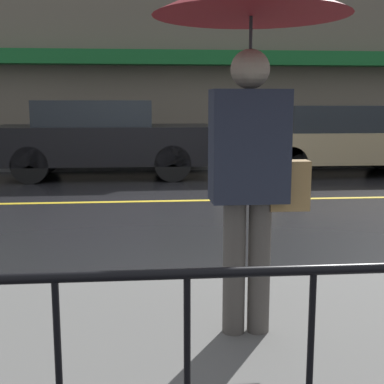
% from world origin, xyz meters
% --- Properties ---
extents(ground_plane, '(80.00, 80.00, 0.00)m').
position_xyz_m(ground_plane, '(0.00, 0.00, 0.00)').
color(ground_plane, black).
extents(sidewalk_near, '(28.00, 2.91, 0.10)m').
position_xyz_m(sidewalk_near, '(0.00, -5.24, 0.05)').
color(sidewalk_near, '#60605E').
rests_on(sidewalk_near, ground_plane).
extents(sidewalk_far, '(28.00, 1.93, 0.10)m').
position_xyz_m(sidewalk_far, '(0.00, 4.75, 0.05)').
color(sidewalk_far, '#60605E').
rests_on(sidewalk_far, ground_plane).
extents(lane_marking, '(25.20, 0.12, 0.01)m').
position_xyz_m(lane_marking, '(0.00, 0.00, 0.00)').
color(lane_marking, gold).
rests_on(lane_marking, ground_plane).
extents(building_storefront, '(28.00, 0.85, 5.32)m').
position_xyz_m(building_storefront, '(0.00, 5.84, 2.65)').
color(building_storefront, '#706656').
rests_on(building_storefront, ground_plane).
extents(railing_foreground, '(12.00, 0.04, 0.88)m').
position_xyz_m(railing_foreground, '(-0.00, -6.45, 0.66)').
color(railing_foreground, black).
rests_on(railing_foreground, sidewalk_near).
extents(pedestrian, '(1.13, 1.13, 2.15)m').
position_xyz_m(pedestrian, '(0.28, -5.02, 1.83)').
color(pedestrian, '#4C4742').
rests_on(pedestrian, sidewalk_near).
extents(car_black, '(4.32, 1.78, 1.55)m').
position_xyz_m(car_black, '(-1.16, 2.83, 0.80)').
color(car_black, black).
rests_on(car_black, ground_plane).
extents(car_tan, '(4.12, 1.77, 1.44)m').
position_xyz_m(car_tan, '(3.76, 2.83, 0.74)').
color(car_tan, tan).
rests_on(car_tan, ground_plane).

